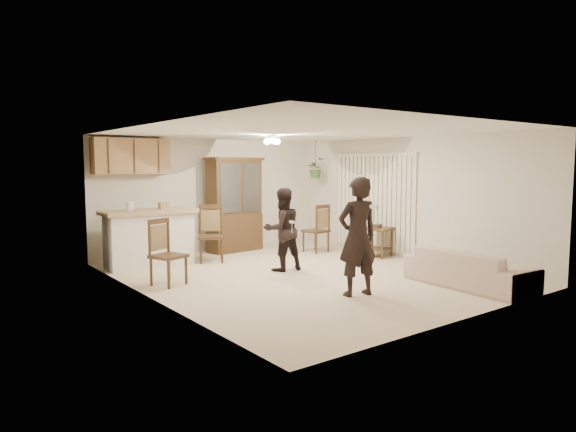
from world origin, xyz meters
TOP-DOWN VIEW (x-y plane):
  - floor at (0.00, 0.00)m, footprint 6.50×6.50m
  - ceiling at (0.00, 0.00)m, footprint 5.50×6.50m
  - wall_back at (0.00, 3.25)m, footprint 5.50×0.02m
  - wall_front at (0.00, -3.25)m, footprint 5.50×0.02m
  - wall_left at (-2.75, 0.00)m, footprint 0.02×6.50m
  - wall_right at (2.75, 0.00)m, footprint 0.02×6.50m
  - breakfast_bar at (-1.85, 2.35)m, footprint 1.60×0.55m
  - bar_top at (-1.85, 2.35)m, footprint 1.75×0.70m
  - upper_cabinets at (-1.90, 3.07)m, footprint 1.50×0.34m
  - vertical_blinds at (2.71, 0.90)m, footprint 0.06×2.30m
  - ceiling_fixture at (0.20, 1.20)m, footprint 0.36×0.36m
  - hanging_plant at (2.30, 2.40)m, footprint 0.43×0.37m
  - plant_cord at (2.30, 2.40)m, footprint 0.01×0.01m
  - sofa at (1.56, -2.26)m, footprint 0.85×1.92m
  - adult at (-0.24, -1.59)m, footprint 0.73×0.56m
  - child at (-0.06, 0.53)m, footprint 0.72×0.59m
  - china_hutch at (0.36, 2.91)m, footprint 1.37×0.63m
  - side_table at (2.37, 0.46)m, footprint 0.71×0.71m
  - chair_bar at (-2.20, 0.71)m, footprint 0.60×0.60m
  - chair_hutch_left at (-0.69, 2.07)m, footprint 0.68×0.68m
  - chair_hutch_right at (1.71, 1.68)m, footprint 0.52×0.52m
  - controller_adult at (-0.32, -1.99)m, footprint 0.08×0.16m
  - controller_child at (-0.10, 0.18)m, footprint 0.06×0.14m

SIDE VIEW (x-z plane):
  - floor at x=0.00m, z-range 0.00..0.00m
  - chair_bar at x=-2.20m, z-range -0.23..0.83m
  - chair_hutch_right at x=1.71m, z-range -0.23..0.83m
  - chair_hutch_left at x=-0.69m, z-range -0.25..0.89m
  - side_table at x=2.37m, z-range -0.02..0.67m
  - sofa at x=1.56m, z-range 0.00..0.73m
  - breakfast_bar at x=-1.85m, z-range 0.00..1.00m
  - child at x=-0.06m, z-range 0.00..1.35m
  - adult at x=-0.24m, z-range 0.00..1.80m
  - controller_child at x=-0.10m, z-range 0.91..0.95m
  - china_hutch at x=0.36m, z-range -0.01..2.08m
  - bar_top at x=-1.85m, z-range 1.01..1.09m
  - vertical_blinds at x=2.71m, z-range 0.05..2.15m
  - wall_back at x=0.00m, z-range 0.00..2.50m
  - wall_front at x=0.00m, z-range 0.00..2.50m
  - wall_left at x=-2.75m, z-range 0.00..2.50m
  - wall_right at x=2.75m, z-range 0.00..2.50m
  - controller_adult at x=-0.32m, z-range 1.33..1.37m
  - hanging_plant at x=2.30m, z-range 1.61..2.09m
  - upper_cabinets at x=-1.90m, z-range 1.75..2.45m
  - plant_cord at x=2.30m, z-range 1.85..2.50m
  - ceiling_fixture at x=0.20m, z-range 2.30..2.50m
  - ceiling at x=0.00m, z-range 2.49..2.51m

